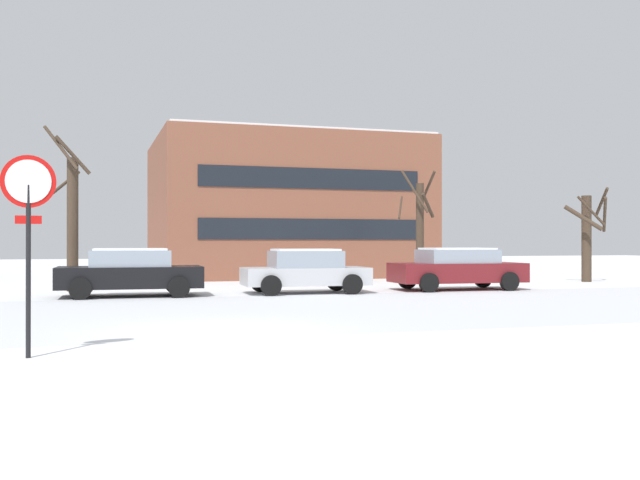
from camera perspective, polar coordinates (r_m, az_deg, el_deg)
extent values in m
plane|color=white|center=(13.56, -8.31, -7.18)|extent=(120.00, 120.00, 0.00)
cube|color=silver|center=(17.32, -10.35, -5.64)|extent=(80.00, 9.64, 0.00)
cylinder|color=black|center=(11.28, -21.81, -2.28)|extent=(0.07, 0.09, 2.48)
cylinder|color=red|center=(11.30, -21.80, 4.27)|extent=(0.76, 0.09, 0.76)
cylinder|color=white|center=(11.29, -21.80, 4.27)|extent=(0.62, 0.08, 0.62)
cube|color=red|center=(11.27, -21.81, 1.48)|extent=(0.36, 0.05, 0.12)
cylinder|color=white|center=(11.32, -21.81, 4.52)|extent=(0.42, 0.06, 0.42)
cube|color=black|center=(22.88, -14.60, -2.81)|extent=(4.35, 2.06, 0.64)
cube|color=#8C99A8|center=(22.86, -14.60, -1.40)|extent=(2.42, 1.82, 0.49)
cube|color=white|center=(22.85, -14.59, -0.71)|extent=(2.20, 1.68, 0.06)
cylinder|color=black|center=(23.90, -11.28, -3.35)|extent=(0.65, 0.25, 0.64)
cylinder|color=black|center=(21.99, -10.95, -3.63)|extent=(0.65, 0.25, 0.64)
cylinder|color=black|center=(23.88, -17.95, -3.35)|extent=(0.65, 0.25, 0.64)
cylinder|color=black|center=(21.97, -18.21, -3.63)|extent=(0.65, 0.25, 0.64)
cube|color=silver|center=(23.56, -1.16, -2.84)|extent=(4.08, 1.93, 0.56)
cube|color=#8C99A8|center=(23.54, -1.16, -1.50)|extent=(2.27, 1.71, 0.54)
cube|color=white|center=(23.54, -1.16, -0.77)|extent=(2.07, 1.58, 0.06)
cylinder|color=black|center=(24.78, 1.27, -3.24)|extent=(0.65, 0.25, 0.64)
cylinder|color=black|center=(23.06, 2.53, -3.47)|extent=(0.65, 0.25, 0.64)
cylinder|color=black|center=(24.18, -4.67, -3.31)|extent=(0.65, 0.25, 0.64)
cylinder|color=black|center=(22.42, -3.84, -3.57)|extent=(0.65, 0.25, 0.64)
cube|color=maroon|center=(25.63, 10.66, -2.51)|extent=(4.59, 2.05, 0.66)
cube|color=#8C99A8|center=(25.62, 10.66, -1.25)|extent=(2.56, 1.81, 0.46)
cube|color=white|center=(25.61, 10.66, -0.67)|extent=(2.32, 1.67, 0.06)
cylinder|color=black|center=(27.15, 12.59, -2.96)|extent=(0.65, 0.25, 0.64)
cylinder|color=black|center=(25.49, 14.57, -3.15)|extent=(0.65, 0.25, 0.64)
cylinder|color=black|center=(25.92, 6.83, -3.10)|extent=(0.65, 0.25, 0.64)
cylinder|color=black|center=(24.18, 8.50, -3.31)|extent=(0.65, 0.25, 0.64)
cylinder|color=#423326|center=(29.44, 7.80, 0.53)|extent=(0.32, 0.32, 4.00)
cylinder|color=#423326|center=(29.27, 8.42, 2.68)|extent=(0.79, 0.56, 0.97)
cylinder|color=#423326|center=(29.73, 8.53, 4.35)|extent=(0.17, 0.94, 1.01)
cylinder|color=#423326|center=(29.00, 7.40, 3.79)|extent=(0.86, 0.92, 1.72)
cylinder|color=#423326|center=(29.51, 6.30, 2.55)|extent=(0.82, 1.44, 0.99)
cylinder|color=#423326|center=(32.14, 20.08, 0.09)|extent=(0.40, 0.40, 3.57)
cylinder|color=#423326|center=(31.45, 19.86, 1.64)|extent=(1.16, 1.25, 1.09)
cylinder|color=#423326|center=(32.40, 21.12, 2.76)|extent=(0.53, 1.30, 1.17)
cylinder|color=#423326|center=(31.65, 20.40, 2.16)|extent=(1.13, 0.46, 1.22)
cylinder|color=#423326|center=(32.18, 21.34, 1.86)|extent=(0.98, 1.28, 1.41)
cylinder|color=#423326|center=(25.86, -18.75, 1.15)|extent=(0.37, 0.37, 4.48)
cylinder|color=#423326|center=(25.53, -19.58, 6.82)|extent=(1.16, 0.85, 1.51)
cylinder|color=#423326|center=(26.46, -19.45, 4.07)|extent=(1.16, 0.79, 1.07)
cylinder|color=#423326|center=(25.48, -18.73, 6.30)|extent=(1.15, 0.16, 1.27)
cube|color=brown|center=(36.77, -2.98, 2.44)|extent=(12.44, 10.53, 6.61)
cube|color=white|center=(37.08, -2.98, 7.63)|extent=(12.19, 10.32, 0.10)
cube|color=black|center=(31.66, -0.57, 0.85)|extent=(9.95, 0.04, 0.90)
cube|color=black|center=(31.77, -0.57, 4.83)|extent=(9.95, 0.04, 0.90)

